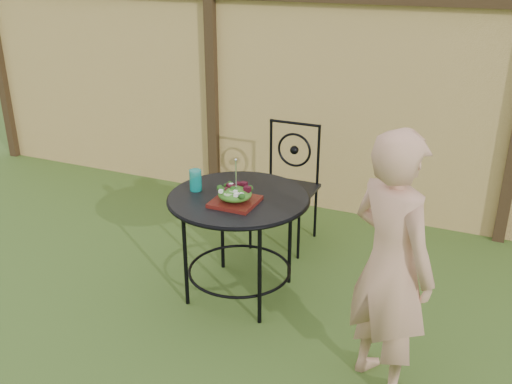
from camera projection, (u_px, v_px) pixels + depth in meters
ground at (242, 355)px, 3.32m from camera, size 60.00×60.00×0.00m
fence at (352, 109)px, 4.80m from camera, size 8.00×0.12×1.90m
patio_table at (239, 216)px, 3.71m from camera, size 0.92×0.92×0.72m
patio_chair at (287, 182)px, 4.47m from camera, size 0.46×0.46×0.95m
diner at (391, 266)px, 2.85m from camera, size 0.63×0.58×1.44m
salad_plate at (235, 202)px, 3.54m from camera, size 0.27×0.27×0.02m
salad at (235, 194)px, 3.52m from camera, size 0.21×0.21×0.08m
fork at (236, 175)px, 3.47m from camera, size 0.01×0.01×0.18m
drinking_glass at (196, 180)px, 3.72m from camera, size 0.08×0.08×0.14m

